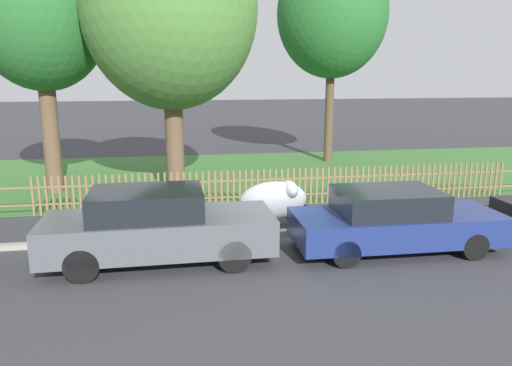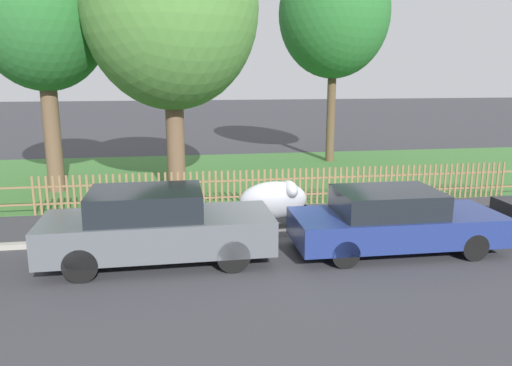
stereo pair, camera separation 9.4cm
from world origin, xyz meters
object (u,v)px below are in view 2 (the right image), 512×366
tree_nearest_kerb (42,16)px  tree_behind_motorcycle (171,9)px  parked_car_black_saloon (156,226)px  covered_motorcycle (275,200)px  parked_car_navy_estate (393,220)px  tree_mid_park (334,14)px

tree_nearest_kerb → tree_behind_motorcycle: tree_behind_motorcycle is taller
tree_behind_motorcycle → tree_nearest_kerb: bearing=162.7°
parked_car_black_saloon → covered_motorcycle: (2.82, 1.90, -0.06)m
parked_car_navy_estate → tree_mid_park: bearing=80.2°
parked_car_navy_estate → covered_motorcycle: size_ratio=2.32×
tree_behind_motorcycle → tree_mid_park: size_ratio=0.98×
parked_car_black_saloon → tree_mid_park: tree_mid_park is taller
parked_car_navy_estate → covered_motorcycle: parked_car_navy_estate is taller
tree_behind_motorcycle → covered_motorcycle: bearing=-57.7°
tree_nearest_kerb → covered_motorcycle: bearing=-38.5°
parked_car_black_saloon → tree_behind_motorcycle: 7.48m
parked_car_navy_estate → tree_behind_motorcycle: 8.89m
parked_car_black_saloon → tree_nearest_kerb: bearing=116.0°
parked_car_black_saloon → tree_nearest_kerb: 9.04m
parked_car_black_saloon → tree_nearest_kerb: size_ratio=0.59×
tree_nearest_kerb → tree_mid_park: size_ratio=0.89×
parked_car_navy_estate → tree_mid_park: (2.01, 11.07, 5.46)m
parked_car_black_saloon → tree_behind_motorcycle: (0.43, 5.69, 4.84)m
parked_car_navy_estate → tree_mid_park: 12.50m
covered_motorcycle → parked_car_navy_estate: bearing=-46.3°
tree_mid_park → parked_car_navy_estate: bearing=-100.3°
tree_nearest_kerb → tree_mid_park: tree_mid_park is taller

